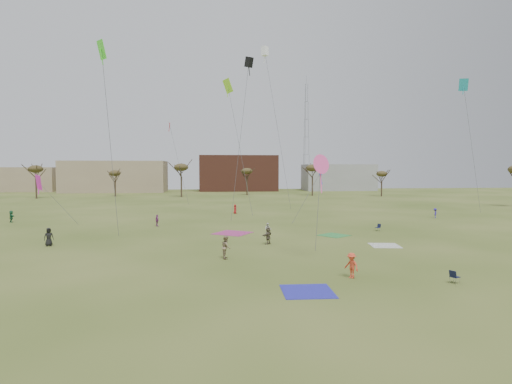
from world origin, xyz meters
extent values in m
plane|color=#3C5119|center=(0.00, 0.00, 0.00)|extent=(260.00, 260.00, 0.00)
imported|color=#877256|center=(-2.72, 10.23, 0.96)|extent=(0.73, 0.93, 1.91)
imported|color=brown|center=(1.69, 16.55, 0.87)|extent=(1.39, 1.59, 1.74)
imported|color=black|center=(-19.77, 17.76, 0.90)|extent=(1.04, 0.92, 1.79)
imported|color=#DE4629|center=(5.70, 3.03, 0.88)|extent=(1.13, 1.31, 1.76)
imported|color=#933D85|center=(-11.06, 30.94, 0.77)|extent=(0.77, 0.97, 1.55)
imported|color=silver|center=(2.37, 21.74, 0.72)|extent=(0.78, 0.65, 1.45)
imported|color=#21643E|center=(-32.03, 37.25, 0.84)|extent=(1.33, 1.53, 1.67)
imported|color=#A41C1D|center=(-0.05, 45.41, 0.77)|extent=(0.79, 0.90, 1.54)
imported|color=#2E2094|center=(30.05, 35.87, 0.76)|extent=(0.97, 1.13, 1.51)
cube|color=#2A2BB8|center=(1.95, 0.18, 0.00)|extent=(3.21, 3.21, 0.03)
cube|color=silver|center=(12.99, 14.52, 0.00)|extent=(3.12, 3.12, 0.03)
cube|color=#AA3475|center=(-1.51, 24.03, 0.00)|extent=(5.23, 5.23, 0.03)
cube|color=#338D40|center=(9.84, 21.20, 0.00)|extent=(4.00, 4.00, 0.03)
cube|color=#131735|center=(12.07, 1.04, 0.42)|extent=(0.66, 0.66, 0.04)
cube|color=#131735|center=(11.86, 0.94, 0.65)|extent=(0.33, 0.51, 0.44)
cube|color=#131836|center=(16.10, 23.95, 0.42)|extent=(0.66, 0.66, 0.04)
cube|color=#131836|center=(16.31, 24.05, 0.65)|extent=(0.33, 0.51, 0.44)
cube|color=#45E127|center=(-14.43, 17.82, 19.06)|extent=(0.92, 0.92, 1.81)
cube|color=#45E127|center=(-14.43, 17.82, 18.43)|extent=(0.08, 0.08, 1.63)
cylinder|color=#4C4C51|center=(-13.73, 17.59, 9.98)|extent=(1.44, 0.51, 18.16)
cone|color=#EE4B99|center=(4.97, 8.74, 7.92)|extent=(1.62, 0.12, 1.62)
cube|color=#EE4B99|center=(4.97, 8.74, 6.89)|extent=(0.08, 0.08, 2.65)
cylinder|color=#4C4C51|center=(4.69, 8.42, 4.41)|extent=(0.61, 0.69, 7.03)
cube|color=black|center=(0.95, 29.76, 21.24)|extent=(0.76, 0.76, 1.29)
cube|color=black|center=(0.95, 29.76, 20.48)|extent=(0.08, 0.08, 1.94)
cylinder|color=#4C4C51|center=(-0.28, 29.04, 11.07)|extent=(2.50, 1.50, 20.34)
cone|color=blue|center=(9.44, 25.65, 7.18)|extent=(1.09, 0.08, 1.09)
cube|color=blue|center=(9.44, 25.65, 6.49)|extent=(0.08, 0.08, 1.78)
cylinder|color=#4C4C51|center=(7.57, 25.23, 4.04)|extent=(3.79, 0.89, 6.30)
cube|color=#CD24AB|center=(-23.52, 25.29, 6.00)|extent=(0.87, 0.87, 1.71)
cube|color=#CD24AB|center=(-23.52, 25.29, 5.40)|extent=(0.08, 0.08, 1.54)
cylinder|color=#4C4C51|center=(-21.64, 26.07, 3.45)|extent=(3.80, 1.61, 5.12)
cube|color=#8FDD24|center=(-1.47, 37.68, 19.70)|extent=(1.04, 1.04, 2.05)
cube|color=#8FDD24|center=(-1.47, 37.68, 18.98)|extent=(0.08, 0.08, 1.85)
cylinder|color=#4C4C51|center=(0.18, 35.87, 10.30)|extent=(3.36, 3.67, 18.81)
cone|color=red|center=(-11.59, 53.82, 15.76)|extent=(0.96, 0.07, 0.96)
cube|color=red|center=(-11.59, 53.82, 15.15)|extent=(0.08, 0.08, 1.57)
cylinder|color=#4C4C51|center=(-9.90, 53.64, 8.33)|extent=(3.43, 0.40, 14.86)
cube|color=teal|center=(33.47, 34.85, 20.04)|extent=(0.92, 0.92, 1.80)
cube|color=teal|center=(33.47, 34.85, 19.40)|extent=(0.08, 0.08, 1.62)
cylinder|color=#4C4C51|center=(35.07, 34.78, 10.47)|extent=(3.25, 0.18, 19.14)
cube|color=white|center=(5.10, 46.46, 27.31)|extent=(0.89, 0.89, 1.53)
cube|color=white|center=(5.10, 46.46, 26.42)|extent=(0.08, 0.08, 2.29)
cylinder|color=#4C4C51|center=(7.09, 44.91, 14.11)|extent=(4.03, 3.16, 26.42)
cylinder|color=#3A2B1E|center=(-48.00, 86.00, 2.55)|extent=(0.40, 0.40, 5.10)
ellipsoid|color=#473D1E|center=(-48.00, 86.00, 7.48)|extent=(3.57, 3.57, 1.87)
cylinder|color=#3A2B1E|center=(-30.00, 92.00, 2.16)|extent=(0.40, 0.40, 4.32)
ellipsoid|color=#473D1E|center=(-30.00, 92.00, 6.34)|extent=(3.02, 3.02, 1.58)
cylinder|color=#3A2B1E|center=(-12.00, 88.00, 2.70)|extent=(0.40, 0.40, 5.40)
ellipsoid|color=#473D1E|center=(-12.00, 88.00, 7.92)|extent=(3.78, 3.78, 1.98)
cylinder|color=#3A2B1E|center=(6.00, 94.00, 2.34)|extent=(0.40, 0.40, 4.68)
ellipsoid|color=#473D1E|center=(6.00, 94.00, 6.86)|extent=(3.28, 3.28, 1.72)
cylinder|color=#3A2B1E|center=(24.00, 90.00, 2.64)|extent=(0.40, 0.40, 5.28)
ellipsoid|color=#473D1E|center=(24.00, 90.00, 7.74)|extent=(3.70, 3.70, 1.94)
cylinder|color=#3A2B1E|center=(42.00, 85.00, 2.10)|extent=(0.40, 0.40, 4.20)
ellipsoid|color=#473D1E|center=(42.00, 85.00, 6.16)|extent=(2.94, 2.94, 1.54)
cube|color=#937F60|center=(-35.00, 115.00, 5.00)|extent=(32.00, 14.00, 10.00)
cube|color=brown|center=(5.00, 120.00, 6.00)|extent=(26.00, 16.00, 12.00)
cube|color=gray|center=(40.00, 118.00, 4.50)|extent=(24.00, 12.00, 9.00)
cube|color=#937F60|center=(-65.00, 122.00, 4.00)|extent=(20.00, 12.00, 8.00)
cylinder|color=#9EA3A8|center=(30.90, 125.00, 19.00)|extent=(0.16, 0.16, 38.00)
cylinder|color=#9EA3A8|center=(29.55, 125.78, 19.00)|extent=(0.16, 0.16, 38.00)
cylinder|color=#9EA3A8|center=(29.55, 124.22, 19.00)|extent=(0.16, 0.16, 38.00)
cylinder|color=#9EA3A8|center=(30.00, 125.00, 39.50)|extent=(0.10, 0.10, 3.00)
camera|label=1|loc=(-3.85, -24.80, 7.57)|focal=29.47mm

